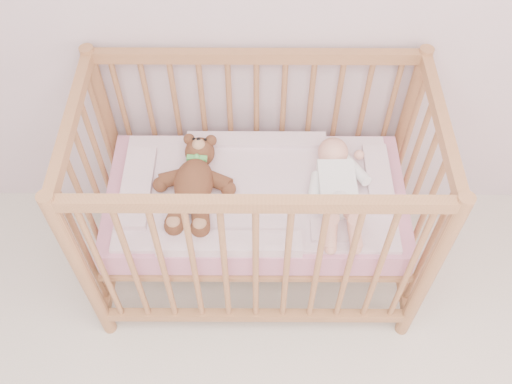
# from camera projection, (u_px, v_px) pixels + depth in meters

# --- Properties ---
(crib) EXTENTS (1.36, 0.76, 1.00)m
(crib) POSITION_uv_depth(u_px,v_px,m) (256.00, 200.00, 2.36)
(crib) COLOR #B9814E
(crib) RESTS_ON floor
(mattress) EXTENTS (1.22, 0.62, 0.13)m
(mattress) POSITION_uv_depth(u_px,v_px,m) (256.00, 202.00, 2.37)
(mattress) COLOR pink
(mattress) RESTS_ON crib
(blanket) EXTENTS (1.10, 0.58, 0.06)m
(blanket) POSITION_uv_depth(u_px,v_px,m) (256.00, 191.00, 2.31)
(blanket) COLOR #D1909F
(blanket) RESTS_ON mattress
(baby) EXTENTS (0.28, 0.56, 0.13)m
(baby) POSITION_uv_depth(u_px,v_px,m) (337.00, 184.00, 2.24)
(baby) COLOR white
(baby) RESTS_ON blanket
(teddy_bear) EXTENTS (0.38, 0.51, 0.14)m
(teddy_bear) POSITION_uv_depth(u_px,v_px,m) (194.00, 182.00, 2.23)
(teddy_bear) COLOR brown
(teddy_bear) RESTS_ON blanket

